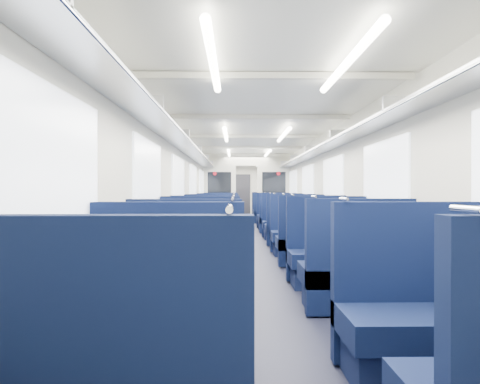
% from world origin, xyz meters
% --- Properties ---
extents(floor, '(2.80, 18.00, 0.01)m').
position_xyz_m(floor, '(0.00, 0.00, 0.00)').
color(floor, black).
rests_on(floor, ground).
extents(ceiling, '(2.80, 18.00, 0.01)m').
position_xyz_m(ceiling, '(0.00, 0.00, 2.35)').
color(ceiling, silver).
rests_on(ceiling, wall_left).
extents(wall_left, '(0.02, 18.00, 2.35)m').
position_xyz_m(wall_left, '(-1.40, 0.00, 1.18)').
color(wall_left, beige).
rests_on(wall_left, floor).
extents(dado_left, '(0.03, 17.90, 0.70)m').
position_xyz_m(dado_left, '(-1.39, 0.00, 0.35)').
color(dado_left, black).
rests_on(dado_left, floor).
extents(wall_right, '(0.02, 18.00, 2.35)m').
position_xyz_m(wall_right, '(1.40, 0.00, 1.18)').
color(wall_right, beige).
rests_on(wall_right, floor).
extents(dado_right, '(0.03, 17.90, 0.70)m').
position_xyz_m(dado_right, '(1.39, 0.00, 0.35)').
color(dado_right, black).
rests_on(dado_right, floor).
extents(wall_far, '(2.80, 0.02, 2.35)m').
position_xyz_m(wall_far, '(0.00, 9.00, 1.18)').
color(wall_far, beige).
rests_on(wall_far, floor).
extents(luggage_rack_left, '(0.36, 17.40, 0.18)m').
position_xyz_m(luggage_rack_left, '(-1.21, 0.00, 1.97)').
color(luggage_rack_left, '#B2B5BA').
rests_on(luggage_rack_left, wall_left).
extents(luggage_rack_right, '(0.36, 17.40, 0.18)m').
position_xyz_m(luggage_rack_right, '(1.21, 0.00, 1.97)').
color(luggage_rack_right, '#B2B5BA').
rests_on(luggage_rack_right, wall_right).
extents(windows, '(2.78, 15.60, 0.75)m').
position_xyz_m(windows, '(0.00, -0.46, 1.42)').
color(windows, white).
rests_on(windows, wall_left).
extents(ceiling_fittings, '(2.70, 16.06, 0.11)m').
position_xyz_m(ceiling_fittings, '(0.00, -0.26, 2.29)').
color(ceiling_fittings, beige).
rests_on(ceiling_fittings, ceiling).
extents(end_door, '(0.75, 0.06, 2.00)m').
position_xyz_m(end_door, '(0.00, 8.94, 1.00)').
color(end_door, black).
rests_on(end_door, floor).
extents(bulkhead, '(2.80, 0.10, 2.35)m').
position_xyz_m(bulkhead, '(-0.00, 2.46, 1.23)').
color(bulkhead, beige).
rests_on(bulkhead, floor).
extents(seat_2, '(1.05, 0.58, 1.17)m').
position_xyz_m(seat_2, '(-0.83, -7.14, 0.36)').
color(seat_2, '#0C173A').
rests_on(seat_2, floor).
extents(seat_3, '(1.05, 0.58, 1.17)m').
position_xyz_m(seat_3, '(0.83, -7.13, 0.36)').
color(seat_3, '#0C173A').
rests_on(seat_3, floor).
extents(seat_4, '(1.05, 0.58, 1.17)m').
position_xyz_m(seat_4, '(-0.83, -6.02, 0.36)').
color(seat_4, '#0C173A').
rests_on(seat_4, floor).
extents(seat_5, '(1.05, 0.58, 1.17)m').
position_xyz_m(seat_5, '(0.83, -5.86, 0.36)').
color(seat_5, '#0C173A').
rests_on(seat_5, floor).
extents(seat_6, '(1.05, 0.58, 1.17)m').
position_xyz_m(seat_6, '(-0.83, -4.81, 0.36)').
color(seat_6, '#0C173A').
rests_on(seat_6, floor).
extents(seat_7, '(1.05, 0.58, 1.17)m').
position_xyz_m(seat_7, '(0.83, -4.80, 0.36)').
color(seat_7, '#0C173A').
rests_on(seat_7, floor).
extents(seat_8, '(1.05, 0.58, 1.17)m').
position_xyz_m(seat_8, '(-0.83, -3.72, 0.36)').
color(seat_8, '#0C173A').
rests_on(seat_8, floor).
extents(seat_9, '(1.05, 0.58, 1.17)m').
position_xyz_m(seat_9, '(0.83, -3.60, 0.36)').
color(seat_9, '#0C173A').
rests_on(seat_9, floor).
extents(seat_10, '(1.05, 0.58, 1.17)m').
position_xyz_m(seat_10, '(-0.83, -2.49, 0.36)').
color(seat_10, '#0C173A').
rests_on(seat_10, floor).
extents(seat_11, '(1.05, 0.58, 1.17)m').
position_xyz_m(seat_11, '(0.83, -2.51, 0.36)').
color(seat_11, '#0C173A').
rests_on(seat_11, floor).
extents(seat_12, '(1.05, 0.58, 1.17)m').
position_xyz_m(seat_12, '(-0.83, -1.38, 0.36)').
color(seat_12, '#0C173A').
rests_on(seat_12, floor).
extents(seat_13, '(1.05, 0.58, 1.17)m').
position_xyz_m(seat_13, '(0.83, -1.39, 0.36)').
color(seat_13, '#0C173A').
rests_on(seat_13, floor).
extents(seat_14, '(1.05, 0.58, 1.17)m').
position_xyz_m(seat_14, '(-0.83, -0.15, 0.36)').
color(seat_14, '#0C173A').
rests_on(seat_14, floor).
extents(seat_15, '(1.05, 0.58, 1.17)m').
position_xyz_m(seat_15, '(0.83, -0.28, 0.36)').
color(seat_15, '#0C173A').
rests_on(seat_15, floor).
extents(seat_16, '(1.05, 0.58, 1.17)m').
position_xyz_m(seat_16, '(-0.83, 1.00, 0.36)').
color(seat_16, '#0C173A').
rests_on(seat_16, floor).
extents(seat_17, '(1.05, 0.58, 1.17)m').
position_xyz_m(seat_17, '(0.83, 1.00, 0.36)').
color(seat_17, '#0C173A').
rests_on(seat_17, floor).
extents(seat_18, '(1.05, 0.58, 1.17)m').
position_xyz_m(seat_18, '(-0.83, 2.02, 0.36)').
color(seat_18, '#0C173A').
rests_on(seat_18, floor).
extents(seat_19, '(1.05, 0.58, 1.17)m').
position_xyz_m(seat_19, '(0.83, 2.09, 0.36)').
color(seat_19, '#0C173A').
rests_on(seat_19, floor).
extents(seat_20, '(1.05, 0.58, 1.17)m').
position_xyz_m(seat_20, '(-0.83, 4.10, 0.36)').
color(seat_20, '#0C173A').
rests_on(seat_20, floor).
extents(seat_21, '(1.05, 0.58, 1.17)m').
position_xyz_m(seat_21, '(0.83, 4.11, 0.36)').
color(seat_21, '#0C173A').
rests_on(seat_21, floor).
extents(seat_22, '(1.05, 0.58, 1.17)m').
position_xyz_m(seat_22, '(-0.83, 5.18, 0.36)').
color(seat_22, '#0C173A').
rests_on(seat_22, floor).
extents(seat_23, '(1.05, 0.58, 1.17)m').
position_xyz_m(seat_23, '(0.83, 5.27, 0.36)').
color(seat_23, '#0C173A').
rests_on(seat_23, floor).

